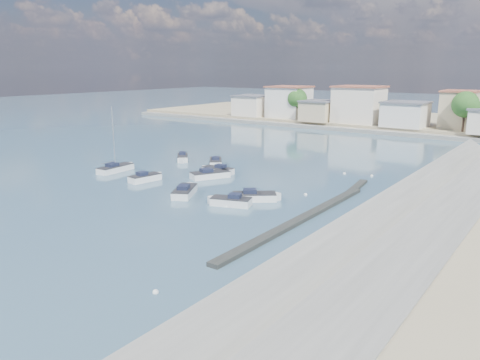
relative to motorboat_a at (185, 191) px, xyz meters
The scene contains 16 objects.
ground 30.54m from the motorboat_a, 74.96° to the left, with size 400.00×400.00×0.00m, color #304E61.
seawall_walkway 26.55m from the motorboat_a, ahead, with size 5.00×90.00×1.80m, color slate.
breakwater 14.99m from the motorboat_a, ahead, with size 2.00×31.02×0.35m.
far_shore_land 81.88m from the motorboat_a, 84.45° to the left, with size 160.00×40.00×1.40m, color gray.
far_shore_quay 61.01m from the motorboat_a, 82.54° to the left, with size 160.00×2.50×0.80m, color slate.
shore_trees 60.14m from the motorboat_a, 74.23° to the left, with size 74.56×38.32×7.92m.
motorboat_a is the anchor object (origin of this frame).
motorboat_b 8.53m from the motorboat_a, 166.90° to the left, with size 2.23×4.60×1.48m.
motorboat_c 11.25m from the motorboat_a, 110.70° to the left, with size 4.85×1.88×1.48m.
motorboat_d 6.48m from the motorboat_a, ahead, with size 4.65×2.98×1.48m.
motorboat_e 8.58m from the motorboat_a, 109.00° to the left, with size 4.03×5.40×1.48m.
motorboat_f 16.82m from the motorboat_a, 117.31° to the left, with size 3.98×4.34×1.48m.
motorboat_g 19.68m from the motorboat_a, 133.69° to the left, with size 3.86×4.00×1.48m.
motorboat_h 8.23m from the motorboat_a, 19.39° to the left, with size 4.79×4.29×1.48m.
sailboat 16.09m from the motorboat_a, 167.77° to the left, with size 2.17×5.91×9.00m.
mooring_buoys 13.27m from the motorboat_a, 15.41° to the left, with size 14.61×39.83×0.39m.
Camera 1 is at (26.64, -26.59, 13.82)m, focal length 35.00 mm.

